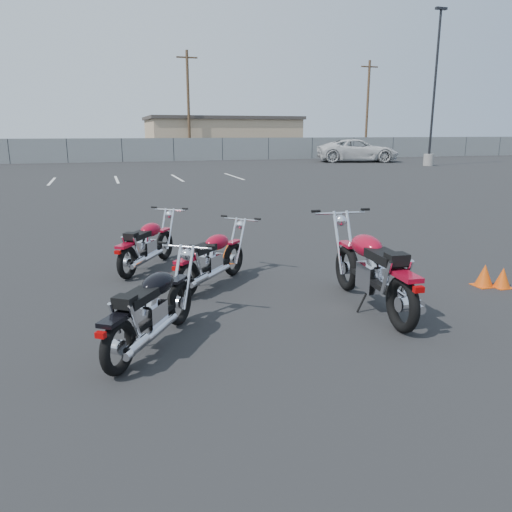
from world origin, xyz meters
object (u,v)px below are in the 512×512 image
object	(u,v)px
motorcycle_front_red	(147,244)
motorcycle_third_red	(212,259)
motorcycle_rear_red	(373,270)
motorcycle_second_black	(152,309)
white_van	(358,144)

from	to	relation	value
motorcycle_front_red	motorcycle_third_red	bearing A→B (deg)	-56.97
motorcycle_third_red	motorcycle_rear_red	bearing A→B (deg)	-41.69
motorcycle_second_black	white_van	distance (m)	35.58
motorcycle_third_red	motorcycle_second_black	bearing A→B (deg)	-118.94
motorcycle_front_red	motorcycle_third_red	world-z (taller)	motorcycle_third_red
white_van	motorcycle_second_black	bearing A→B (deg)	163.76
motorcycle_second_black	motorcycle_third_red	xyz separation A→B (m)	(1.11, 2.00, -0.01)
motorcycle_front_red	white_van	xyz separation A→B (m)	(18.59, 26.84, 0.94)
motorcycle_third_red	white_van	world-z (taller)	white_van
white_van	motorcycle_front_red	bearing A→B (deg)	161.05
motorcycle_second_black	motorcycle_rear_red	bearing A→B (deg)	7.26
motorcycle_second_black	motorcycle_third_red	size ratio (longest dim) A/B	1.13
motorcycle_front_red	motorcycle_third_red	distance (m)	1.57
motorcycle_front_red	motorcycle_second_black	size ratio (longest dim) A/B	0.97
motorcycle_front_red	motorcycle_second_black	distance (m)	3.33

